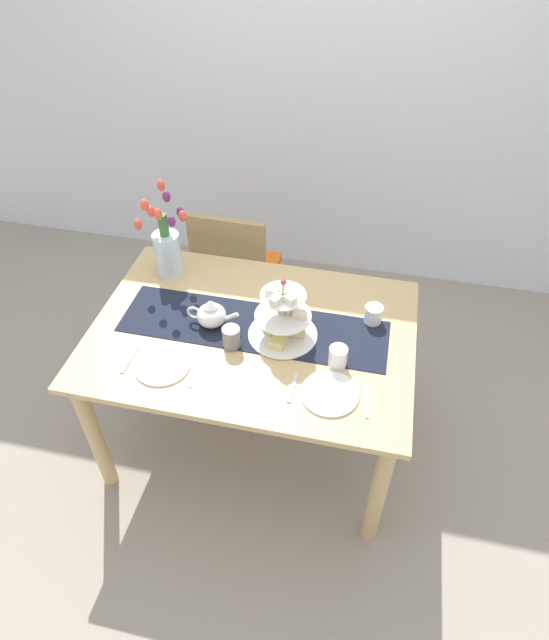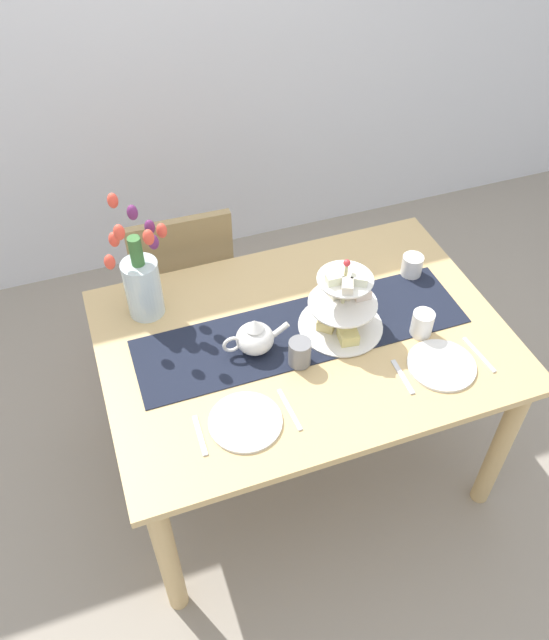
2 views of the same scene
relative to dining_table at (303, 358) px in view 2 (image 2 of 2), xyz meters
name	(u,v)px [view 2 (image 2 of 2)]	position (x,y,z in m)	size (l,w,h in m)	color
ground_plane	(299,456)	(0.00, 0.00, -0.65)	(8.00, 8.00, 0.00)	gray
room_wall_rear	(180,16)	(0.00, 1.60, 0.65)	(6.00, 0.08, 2.60)	silver
dining_table	(303,358)	(0.00, 0.00, 0.00)	(1.41, 0.99, 0.76)	tan
chair_left	(182,280)	(-0.29, 0.72, -0.14)	(0.43, 0.43, 0.91)	#9C8254
table_runner	(302,331)	(0.00, 0.02, 0.11)	(1.18, 0.32, 0.00)	black
tiered_cake_stand	(343,309)	(0.14, 0.00, 0.20)	(0.30, 0.30, 0.30)	beige
teapot	(255,337)	(-0.18, 0.00, 0.17)	(0.24, 0.13, 0.14)	white
tulip_vase	(142,279)	(-0.49, 0.31, 0.27)	(0.22, 0.26, 0.44)	silver
cream_jug	(412,266)	(0.51, 0.17, 0.15)	(0.08, 0.08, 0.09)	white
dinner_plate_left	(245,422)	(-0.31, -0.28, 0.12)	(0.23, 0.23, 0.01)	white
fork_left	(200,435)	(-0.45, -0.28, 0.11)	(0.02, 0.15, 0.01)	silver
knife_left	(289,409)	(-0.16, -0.28, 0.11)	(0.01, 0.17, 0.01)	silver
dinner_plate_right	(441,365)	(0.38, -0.28, 0.12)	(0.23, 0.23, 0.01)	white
fork_right	(403,377)	(0.24, -0.28, 0.11)	(0.02, 0.15, 0.01)	silver
knife_right	(479,355)	(0.53, -0.28, 0.11)	(0.01, 0.17, 0.01)	silver
mug_grey	(300,353)	(-0.06, -0.11, 0.16)	(0.08, 0.08, 0.10)	slate
mug_white_text	(422,324)	(0.39, -0.12, 0.16)	(0.08, 0.08, 0.10)	white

